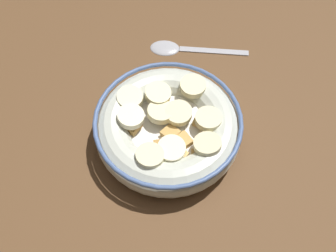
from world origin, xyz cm
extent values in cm
cube|color=brown|center=(0.00, 0.00, -1.00)|extent=(105.27, 105.27, 2.00)
cylinder|color=beige|center=(0.00, 0.00, 0.30)|extent=(10.72, 10.72, 0.60)
torus|color=beige|center=(0.00, 0.00, 2.38)|extent=(19.49, 19.49, 4.76)
torus|color=#4C6699|center=(0.00, 0.00, 4.46)|extent=(19.51, 19.51, 0.60)
cylinder|color=white|center=(0.00, 0.00, 2.70)|extent=(16.63, 16.63, 0.40)
cube|color=#AD7F42|center=(1.30, -2.10, 3.51)|extent=(2.81, 2.84, 1.16)
cube|color=tan|center=(-1.39, -6.38, 3.29)|extent=(2.15, 2.18, 0.97)
cube|color=tan|center=(-1.30, 0.58, 3.43)|extent=(2.28, 2.23, 1.03)
cube|color=#B78947|center=(-6.30, -1.72, 3.47)|extent=(2.45, 2.46, 0.94)
cube|color=#AD7F42|center=(4.38, 2.84, 3.49)|extent=(2.77, 2.74, 1.09)
cube|color=tan|center=(-3.11, -0.47, 3.33)|extent=(2.06, 2.06, 0.90)
cube|color=tan|center=(-2.02, 6.80, 3.44)|extent=(2.23, 2.27, 1.02)
cube|color=tan|center=(5.47, -3.78, 3.32)|extent=(2.82, 2.84, 1.08)
cube|color=#B78947|center=(-6.28, 0.47, 3.46)|extent=(2.83, 2.83, 0.92)
cube|color=tan|center=(-2.29, -3.92, 3.35)|extent=(2.71, 2.69, 0.97)
cube|color=#B78947|center=(2.69, 3.85, 3.38)|extent=(2.54, 2.59, 1.09)
cube|color=#AD7F42|center=(-2.27, 2.71, 3.39)|extent=(2.74, 2.73, 0.96)
cube|color=tan|center=(-4.27, 1.75, 3.31)|extent=(2.47, 2.39, 1.15)
cylinder|color=beige|center=(4.02, -1.42, 4.74)|extent=(3.74, 3.68, 1.55)
cylinder|color=#F9EFC6|center=(-3.59, 2.22, 4.41)|extent=(4.02, 3.98, 1.41)
cylinder|color=beige|center=(-3.10, -4.20, 4.56)|extent=(4.35, 4.37, 1.12)
cylinder|color=#F9EFC6|center=(3.22, 3.58, 4.74)|extent=(4.51, 4.52, 1.45)
cylinder|color=beige|center=(-0.37, -1.78, 4.49)|extent=(3.86, 3.87, 1.43)
cylinder|color=beige|center=(-2.91, 5.05, 4.75)|extent=(3.74, 3.77, 1.44)
cylinder|color=beige|center=(2.12, -5.92, 4.75)|extent=(4.46, 4.43, 1.15)
cylinder|color=beige|center=(-5.94, -1.61, 4.62)|extent=(5.01, 4.94, 1.76)
cylinder|color=beige|center=(1.58, 0.35, 4.45)|extent=(4.92, 4.98, 1.44)
cylinder|color=#F4EABC|center=(5.91, 1.85, 4.46)|extent=(4.80, 4.75, 1.33)
ellipsoid|color=#A5A5AD|center=(13.41, -9.75, 0.40)|extent=(5.64, 5.72, 0.80)
cube|color=#A5A5AD|center=(8.08, -15.51, 0.18)|extent=(8.20, 8.74, 0.36)
camera|label=1|loc=(-22.46, 17.40, 48.53)|focal=43.42mm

